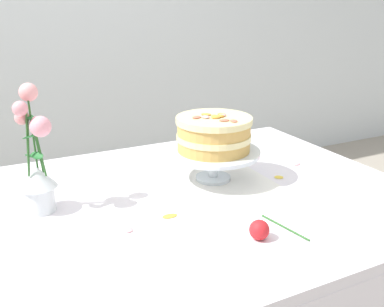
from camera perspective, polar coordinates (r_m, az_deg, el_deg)
name	(u,v)px	position (r m, az deg, el deg)	size (l,w,h in m)	color
dining_table	(179,230)	(1.28, -1.76, -10.01)	(1.40, 1.00, 0.74)	white
linen_napkin	(213,180)	(1.38, 2.76, -3.43)	(0.32, 0.32, 0.00)	white
cake_stand	(213,155)	(1.35, 2.82, -0.24)	(0.29, 0.29, 0.10)	silver
layer_cake	(214,134)	(1.33, 2.87, 2.63)	(0.23, 0.23, 0.11)	tan
flower_vase	(37,165)	(1.20, -19.64, -1.45)	(0.10, 0.10, 0.34)	silver
fallen_rose	(260,230)	(1.06, 8.89, -9.81)	(0.13, 0.16, 0.05)	#2D6028
loose_petal_0	(296,164)	(1.56, 13.47, -1.29)	(0.04, 0.03, 0.00)	pink
loose_petal_1	(170,216)	(1.16, -2.93, -8.14)	(0.04, 0.02, 0.00)	yellow
loose_petal_2	(127,229)	(1.11, -8.50, -9.70)	(0.04, 0.02, 0.00)	pink
loose_petal_3	(279,177)	(1.43, 11.28, -3.04)	(0.03, 0.03, 0.00)	yellow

